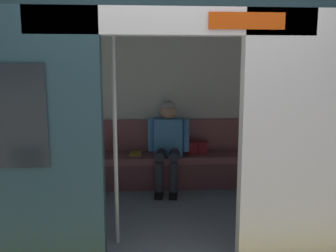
{
  "coord_description": "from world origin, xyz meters",
  "views": [
    {
      "loc": [
        0.24,
        2.79,
        1.65
      ],
      "look_at": [
        -0.05,
        -1.14,
        0.99
      ],
      "focal_mm": 39.52,
      "sensor_mm": 36.0,
      "label": 1
    }
  ],
  "objects": [
    {
      "name": "train_car",
      "position": [
        0.08,
        -1.11,
        1.44
      ],
      "size": [
        6.4,
        2.54,
        2.18
      ],
      "color": "silver",
      "rests_on": "ground_plane"
    },
    {
      "name": "bench_seat",
      "position": [
        0.0,
        -2.03,
        0.33
      ],
      "size": [
        3.18,
        0.44,
        0.44
      ],
      "color": "#935156",
      "rests_on": "ground_plane"
    },
    {
      "name": "person_seated",
      "position": [
        -0.12,
        -1.97,
        0.66
      ],
      "size": [
        0.55,
        0.71,
        1.16
      ],
      "color": "#4C8CC6",
      "rests_on": "ground_plane"
    },
    {
      "name": "handbag",
      "position": [
        -0.52,
        -2.09,
        0.52
      ],
      "size": [
        0.26,
        0.15,
        0.17
      ],
      "color": "maroon",
      "rests_on": "bench_seat"
    },
    {
      "name": "book",
      "position": [
        0.32,
        -2.11,
        0.45
      ],
      "size": [
        0.16,
        0.23,
        0.03
      ],
      "primitive_type": "cube",
      "rotation": [
        0.0,
        0.0,
        -0.07
      ],
      "color": "gold",
      "rests_on": "bench_seat"
    },
    {
      "name": "grab_pole_door",
      "position": [
        0.47,
        -0.46,
        1.02
      ],
      "size": [
        0.04,
        0.04,
        2.04
      ],
      "primitive_type": "cylinder",
      "color": "silver",
      "rests_on": "ground_plane"
    }
  ]
}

